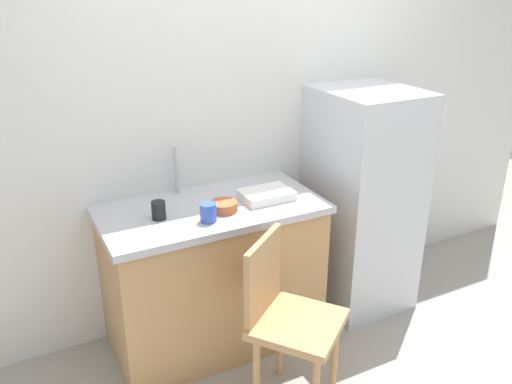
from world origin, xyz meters
The scene contains 11 objects.
ground_plane centered at (0.00, 0.00, 0.00)m, with size 8.00×8.00×0.00m, color #9E998E.
back_wall centered at (0.00, 1.00, 1.25)m, with size 4.80×0.10×2.49m, color silver.
cabinet_base centered at (-0.39, 0.65, 0.41)m, with size 1.16×0.60×0.83m, color tan.
countertop centered at (-0.39, 0.65, 0.85)m, with size 1.20×0.64×0.04m, color #B7B7BC.
faucet centered at (-0.49, 0.90, 1.01)m, with size 0.02×0.02×0.28m, color #B7B7BC.
refrigerator centered at (0.63, 0.64, 0.70)m, with size 0.54×0.62×1.40m, color silver.
chair centered at (-0.26, 0.04, 0.50)m, with size 0.56×0.56×0.89m.
dish_tray centered at (-0.08, 0.59, 0.89)m, with size 0.28×0.20×0.05m, color white.
terracotta_bowl centered at (-0.36, 0.55, 0.89)m, with size 0.15×0.15×0.05m, color #B25B33.
cup_black centered at (-0.69, 0.62, 0.91)m, with size 0.07×0.07×0.09m, color black.
cup_blue centered at (-0.48, 0.47, 0.91)m, with size 0.08×0.08×0.10m, color blue.
Camera 1 is at (-1.36, -1.78, 2.02)m, focal length 37.05 mm.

